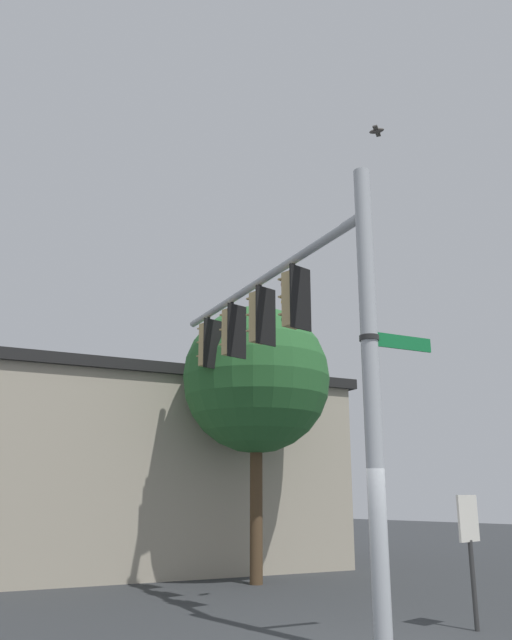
% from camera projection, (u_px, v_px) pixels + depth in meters
% --- Properties ---
extents(signal_pole, '(0.26, 0.26, 7.25)m').
position_uv_depth(signal_pole, '(372.00, 391.00, 9.57)').
color(signal_pole, '#ADB2B7').
rests_on(signal_pole, ground).
extents(mast_arm, '(2.29, 7.34, 0.17)m').
position_uv_depth(mast_arm, '(258.00, 283.00, 13.59)').
color(mast_arm, '#ADB2B7').
extents(traffic_light_nearest_pole, '(0.54, 0.49, 1.31)m').
position_uv_depth(traffic_light_nearest_pole, '(293.00, 300.00, 12.09)').
color(traffic_light_nearest_pole, black).
extents(traffic_light_mid_inner, '(0.54, 0.49, 1.31)m').
position_uv_depth(traffic_light_mid_inner, '(259.00, 317.00, 13.31)').
color(traffic_light_mid_inner, black).
extents(traffic_light_mid_outer, '(0.54, 0.49, 1.31)m').
position_uv_depth(traffic_light_mid_outer, '(231.00, 332.00, 14.53)').
color(traffic_light_mid_outer, black).
extents(traffic_light_arm_end, '(0.54, 0.49, 1.31)m').
position_uv_depth(traffic_light_arm_end, '(208.00, 345.00, 15.75)').
color(traffic_light_arm_end, black).
extents(street_name_sign, '(1.30, 0.50, 0.22)m').
position_uv_depth(street_name_sign, '(387.00, 340.00, 9.92)').
color(street_name_sign, '#147238').
extents(bird_flying, '(0.38, 0.31, 0.09)m').
position_uv_depth(bird_flying, '(377.00, 131.00, 12.60)').
color(bird_flying, '#4C4742').
extents(storefront_building, '(13.70, 11.32, 5.63)m').
position_uv_depth(storefront_building, '(131.00, 472.00, 20.32)').
color(storefront_building, '#A89E89').
rests_on(storefront_building, ground).
extents(tree_by_storefront, '(3.90, 3.90, 7.06)m').
position_uv_depth(tree_by_storefront, '(256.00, 380.00, 17.10)').
color(tree_by_storefront, '#4C3823').
rests_on(tree_by_storefront, ground).
extents(historical_marker, '(0.60, 0.08, 2.13)m').
position_uv_depth(historical_marker, '(470.00, 540.00, 10.77)').
color(historical_marker, '#333333').
rests_on(historical_marker, ground).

